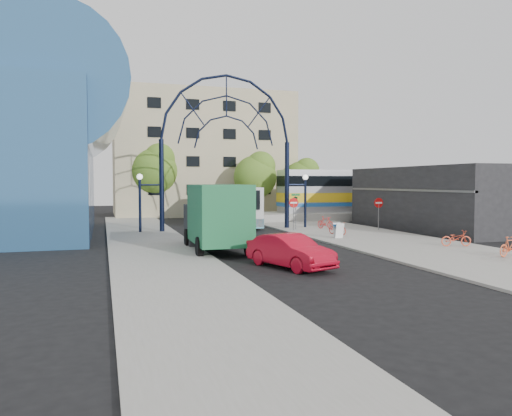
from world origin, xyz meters
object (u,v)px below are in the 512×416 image
object	(u,v)px
green_truck	(216,218)
city_bus	(229,205)
red_sedan	(290,251)
tree_north_b	(155,168)
tree_north_a	(257,174)
tree_north_c	(303,178)
street_name_sign	(296,204)
bike_far_b	(510,246)
stop_sign	(294,206)
bike_near_a	(337,228)
do_not_enter_sign	(379,206)
black_suv	(231,227)
bike_far_a	(456,238)
train_car	(394,191)
gateway_arch	(227,121)
sandwich_board	(338,229)

from	to	relation	value
green_truck	city_bus	bearing A→B (deg)	74.95
city_bus	red_sedan	xyz separation A→B (m)	(-2.75, -22.26, -1.02)
green_truck	tree_north_b	bearing A→B (deg)	92.75
tree_north_a	tree_north_c	xyz separation A→B (m)	(6.00, 2.00, -0.33)
street_name_sign	bike_far_b	bearing A→B (deg)	-73.53
bike_far_b	stop_sign	bearing A→B (deg)	5.45
bike_near_a	green_truck	bearing A→B (deg)	-172.24
do_not_enter_sign	tree_north_b	size ratio (longest dim) A/B	0.31
black_suv	red_sedan	distance (m)	13.43
black_suv	tree_north_a	bearing A→B (deg)	73.55
tree_north_b	red_sedan	world-z (taller)	tree_north_b
bike_near_a	bike_far_a	distance (m)	8.63
black_suv	bike_far_b	xyz separation A→B (m)	(10.72, -14.20, 0.00)
do_not_enter_sign	street_name_sign	bearing A→B (deg)	155.84
do_not_enter_sign	train_car	distance (m)	15.03
do_not_enter_sign	tree_north_a	distance (m)	16.86
tree_north_b	stop_sign	bearing A→B (deg)	-64.17
gateway_arch	tree_north_b	world-z (taller)	gateway_arch
sandwich_board	tree_north_c	bearing A→B (deg)	73.45
tree_north_a	red_sedan	bearing A→B (deg)	-104.36
do_not_enter_sign	green_truck	xyz separation A→B (m)	(-14.28, -6.76, -0.14)
tree_north_b	bike_far_b	size ratio (longest dim) A/B	4.80
red_sedan	gateway_arch	bearing A→B (deg)	65.96
tree_north_a	tree_north_b	size ratio (longest dim) A/B	0.88
gateway_arch	bike_near_a	world-z (taller)	gateway_arch
city_bus	tree_north_c	bearing A→B (deg)	40.09
city_bus	red_sedan	world-z (taller)	city_bus
do_not_enter_sign	sandwich_board	world-z (taller)	do_not_enter_sign
tree_north_b	green_truck	distance (m)	26.92
tree_north_b	bike_far_b	xyz separation A→B (m)	(13.96, -33.84, -4.65)
tree_north_c	bike_far_b	bearing A→B (deg)	-93.67
city_bus	red_sedan	size ratio (longest dim) A/B	2.72
city_bus	green_truck	size ratio (longest dim) A/B	1.68
street_name_sign	green_truck	distance (m)	12.64
sandwich_board	bike_far_b	bearing A→B (deg)	-65.63
train_car	red_sedan	world-z (taller)	train_car
gateway_arch	street_name_sign	xyz separation A→B (m)	(5.20, -1.40, -6.43)
red_sedan	tree_north_b	bearing A→B (deg)	74.78
green_truck	red_sedan	size ratio (longest dim) A/B	1.62
tree_north_b	red_sedan	xyz separation A→B (m)	(2.56, -33.06, -4.52)
tree_north_a	tree_north_c	size ratio (longest dim) A/B	1.08
green_truck	bike_near_a	world-z (taller)	green_truck
gateway_arch	tree_north_a	xyz separation A→B (m)	(6.12, 11.93, -3.95)
sandwich_board	red_sedan	bearing A→B (deg)	-127.20
tree_north_a	bike_far_b	xyz separation A→B (m)	(3.96, -29.84, -3.99)
do_not_enter_sign	red_sedan	xyz separation A→B (m)	(-12.32, -13.13, -1.22)
gateway_arch	tree_north_a	bearing A→B (deg)	62.83
street_name_sign	sandwich_board	distance (m)	6.78
do_not_enter_sign	street_name_sign	size ratio (longest dim) A/B	0.89
gateway_arch	tree_north_c	distance (m)	18.95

